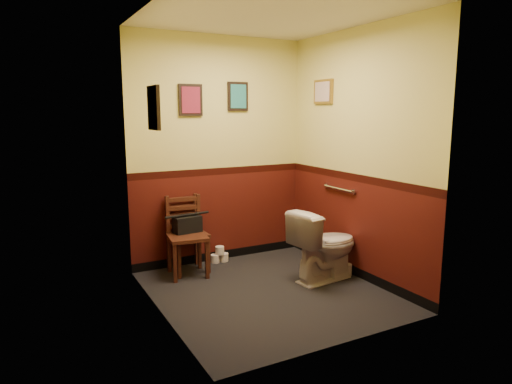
% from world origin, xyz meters
% --- Properties ---
extents(floor, '(2.20, 2.40, 0.00)m').
position_xyz_m(floor, '(0.00, 0.00, 0.00)').
color(floor, black).
rests_on(floor, ground).
extents(ceiling, '(2.20, 2.40, 0.00)m').
position_xyz_m(ceiling, '(0.00, 0.00, 2.70)').
color(ceiling, silver).
rests_on(ceiling, ground).
extents(wall_back, '(2.20, 0.00, 2.70)m').
position_xyz_m(wall_back, '(0.00, 1.20, 1.35)').
color(wall_back, '#49130D').
rests_on(wall_back, ground).
extents(wall_front, '(2.20, 0.00, 2.70)m').
position_xyz_m(wall_front, '(0.00, -1.20, 1.35)').
color(wall_front, '#49130D').
rests_on(wall_front, ground).
extents(wall_left, '(0.00, 2.40, 2.70)m').
position_xyz_m(wall_left, '(-1.10, 0.00, 1.35)').
color(wall_left, '#49130D').
rests_on(wall_left, ground).
extents(wall_right, '(0.00, 2.40, 2.70)m').
position_xyz_m(wall_right, '(1.10, 0.00, 1.35)').
color(wall_right, '#49130D').
rests_on(wall_right, ground).
extents(grab_bar, '(0.05, 0.56, 0.06)m').
position_xyz_m(grab_bar, '(1.07, 0.25, 0.95)').
color(grab_bar, silver).
rests_on(grab_bar, wall_right).
extents(framed_print_back_a, '(0.28, 0.04, 0.36)m').
position_xyz_m(framed_print_back_a, '(-0.35, 1.18, 1.95)').
color(framed_print_back_a, black).
rests_on(framed_print_back_a, wall_back).
extents(framed_print_back_b, '(0.26, 0.04, 0.34)m').
position_xyz_m(framed_print_back_b, '(0.25, 1.18, 2.00)').
color(framed_print_back_b, black).
rests_on(framed_print_back_b, wall_back).
extents(framed_print_left, '(0.04, 0.30, 0.38)m').
position_xyz_m(framed_print_left, '(-1.08, 0.10, 1.85)').
color(framed_print_left, black).
rests_on(framed_print_left, wall_left).
extents(framed_print_right, '(0.04, 0.34, 0.28)m').
position_xyz_m(framed_print_right, '(1.08, 0.60, 2.05)').
color(framed_print_right, olive).
rests_on(framed_print_right, wall_right).
extents(toilet, '(0.84, 0.53, 0.77)m').
position_xyz_m(toilet, '(0.72, 0.01, 0.39)').
color(toilet, white).
rests_on(toilet, floor).
extents(toilet_brush, '(0.13, 0.13, 0.46)m').
position_xyz_m(toilet_brush, '(1.03, 0.01, 0.07)').
color(toilet_brush, silver).
rests_on(toilet_brush, floor).
extents(chair_left, '(0.46, 0.46, 0.89)m').
position_xyz_m(chair_left, '(-0.54, 0.89, 0.44)').
color(chair_left, '#592A1A').
rests_on(chair_left, floor).
extents(chair_right, '(0.41, 0.41, 0.87)m').
position_xyz_m(chair_right, '(-0.50, 1.01, 0.44)').
color(chair_right, '#592A1A').
rests_on(chair_right, floor).
extents(handbag, '(0.32, 0.19, 0.23)m').
position_xyz_m(handbag, '(-0.50, 0.97, 0.55)').
color(handbag, black).
rests_on(handbag, chair_right).
extents(tp_stack, '(0.23, 0.12, 0.20)m').
position_xyz_m(tp_stack, '(-0.05, 1.10, 0.08)').
color(tp_stack, silver).
rests_on(tp_stack, floor).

